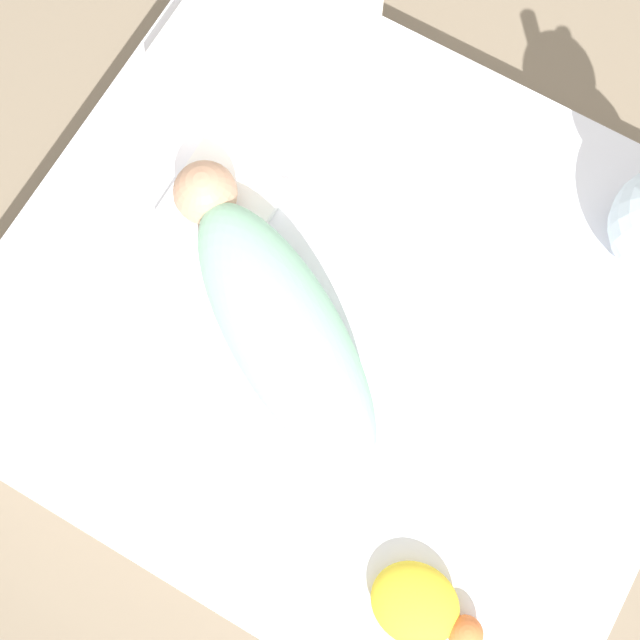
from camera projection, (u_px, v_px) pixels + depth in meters
name	position (u px, v px, depth m)	size (l,w,h in m)	color
ground_plane	(350.00, 340.00, 1.64)	(12.00, 12.00, 0.00)	#7A6B56
bed_mattress	(351.00, 327.00, 1.55)	(1.15, 1.02, 0.18)	white
burp_cloth	(223.00, 200.00, 1.50)	(0.17, 0.16, 0.02)	white
swaddled_baby	(278.00, 320.00, 1.38)	(0.53, 0.40, 0.15)	#99D6B2
pillow	(266.00, 38.00, 1.54)	(0.28, 0.34, 0.10)	white
turtle_plush	(422.00, 608.00, 1.31)	(0.18, 0.12, 0.06)	yellow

